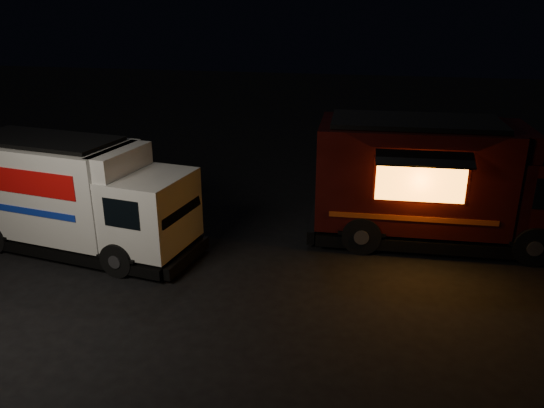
% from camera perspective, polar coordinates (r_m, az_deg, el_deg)
% --- Properties ---
extents(ground, '(80.00, 80.00, 0.00)m').
position_cam_1_polar(ground, '(12.62, -8.40, -8.13)').
color(ground, black).
rests_on(ground, ground).
extents(white_truck, '(6.66, 3.09, 2.91)m').
position_cam_1_polar(white_truck, '(14.41, -20.26, 0.81)').
color(white_truck, silver).
rests_on(white_truck, ground).
extents(red_truck, '(7.21, 2.96, 3.30)m').
position_cam_1_polar(red_truck, '(14.67, 18.26, 2.22)').
color(red_truck, '#360B09').
rests_on(red_truck, ground).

